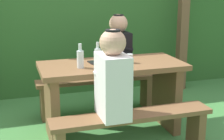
{
  "coord_description": "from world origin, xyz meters",
  "views": [
    {
      "loc": [
        -0.95,
        -3.0,
        1.5
      ],
      "look_at": [
        0.0,
        0.0,
        0.67
      ],
      "focal_mm": 53.54,
      "sensor_mm": 36.0,
      "label": 1
    }
  ],
  "objects": [
    {
      "name": "person_black_coat",
      "position": [
        0.26,
        0.57,
        0.76
      ],
      "size": [
        0.25,
        0.35,
        0.72
      ],
      "color": "black",
      "rests_on": "bench_far"
    },
    {
      "name": "hedge_backdrop",
      "position": [
        0.0,
        1.85,
        0.94
      ],
      "size": [
        6.4,
        0.97,
        1.87
      ],
      "primitive_type": "cube",
      "color": "#2F6329",
      "rests_on": "ground_plane"
    },
    {
      "name": "cell_phone",
      "position": [
        -0.17,
        0.07,
        0.74
      ],
      "size": [
        0.09,
        0.15,
        0.01
      ],
      "primitive_type": "cube",
      "rotation": [
        0.0,
        0.0,
        0.12
      ],
      "color": "black",
      "rests_on": "picnic_table"
    },
    {
      "name": "ground_plane",
      "position": [
        0.0,
        0.0,
        0.0
      ],
      "size": [
        12.0,
        12.0,
        0.0
      ],
      "primitive_type": "plane",
      "color": "#40813D"
    },
    {
      "name": "bench_near",
      "position": [
        0.0,
        -0.57,
        0.31
      ],
      "size": [
        1.4,
        0.24,
        0.43
      ],
      "color": "brown",
      "rests_on": "ground_plane"
    },
    {
      "name": "bench_far",
      "position": [
        0.0,
        0.57,
        0.31
      ],
      "size": [
        1.4,
        0.24,
        0.43
      ],
      "color": "brown",
      "rests_on": "ground_plane"
    },
    {
      "name": "bottle_left",
      "position": [
        -0.33,
        -0.08,
        0.82
      ],
      "size": [
        0.06,
        0.06,
        0.23
      ],
      "color": "silver",
      "rests_on": "picnic_table"
    },
    {
      "name": "pergola_post_right",
      "position": [
        1.38,
        1.1,
        1.14
      ],
      "size": [
        0.12,
        0.12,
        2.28
      ],
      "primitive_type": "cube",
      "color": "brown",
      "rests_on": "ground_plane"
    },
    {
      "name": "picnic_table",
      "position": [
        0.0,
        0.0,
        0.5
      ],
      "size": [
        1.4,
        0.64,
        0.73
      ],
      "color": "brown",
      "rests_on": "ground_plane"
    },
    {
      "name": "person_white_shirt",
      "position": [
        -0.17,
        -0.57,
        0.76
      ],
      "size": [
        0.25,
        0.35,
        0.72
      ],
      "color": "white",
      "rests_on": "bench_near"
    },
    {
      "name": "bottle_right",
      "position": [
        -0.17,
        -0.1,
        0.83
      ],
      "size": [
        0.06,
        0.06,
        0.24
      ],
      "color": "silver",
      "rests_on": "picnic_table"
    },
    {
      "name": "drinking_glass",
      "position": [
        0.17,
        -0.04,
        0.78
      ],
      "size": [
        0.07,
        0.07,
        0.09
      ],
      "primitive_type": "cylinder",
      "color": "silver",
      "rests_on": "picnic_table"
    }
  ]
}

